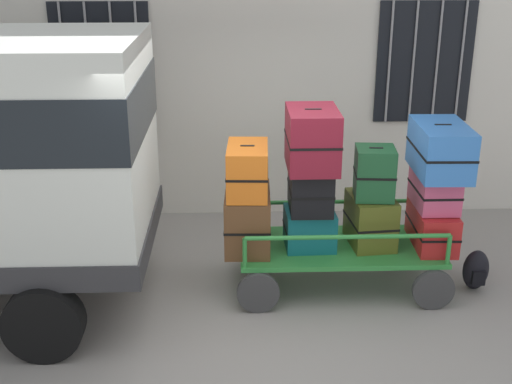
{
  "coord_description": "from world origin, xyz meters",
  "views": [
    {
      "loc": [
        -0.2,
        -5.81,
        3.45
      ],
      "look_at": [
        0.02,
        0.43,
        1.07
      ],
      "focal_mm": 46.79,
      "sensor_mm": 36.0,
      "label": 1
    }
  ],
  "objects_px": {
    "suitcase_midright_middle": "(435,189)",
    "suitcase_midleft_middle": "(310,188)",
    "suitcase_midright_top": "(441,149)",
    "suitcase_midleft_bottom": "(310,228)",
    "suitcase_left_bottom": "(248,219)",
    "suitcase_midleft_top": "(312,139)",
    "suitcase_midright_bottom": "(432,226)",
    "suitcase_center_bottom": "(370,220)",
    "suitcase_center_middle": "(375,173)",
    "suitcase_left_middle": "(248,170)",
    "backpack": "(476,270)",
    "luggage_cart": "(339,253)"
  },
  "relations": [
    {
      "from": "suitcase_midleft_top",
      "to": "backpack",
      "type": "xyz_separation_m",
      "value": [
        1.74,
        -0.14,
        -1.4
      ]
    },
    {
      "from": "luggage_cart",
      "to": "suitcase_midright_top",
      "type": "distance_m",
      "value": 1.48
    },
    {
      "from": "suitcase_midleft_middle",
      "to": "suitcase_center_middle",
      "type": "height_order",
      "value": "suitcase_center_middle"
    },
    {
      "from": "luggage_cart",
      "to": "suitcase_center_bottom",
      "type": "height_order",
      "value": "suitcase_center_bottom"
    },
    {
      "from": "suitcase_midleft_bottom",
      "to": "suitcase_midleft_top",
      "type": "relative_size",
      "value": 0.74
    },
    {
      "from": "suitcase_left_middle",
      "to": "suitcase_center_bottom",
      "type": "xyz_separation_m",
      "value": [
        1.27,
        0.07,
        -0.59
      ]
    },
    {
      "from": "suitcase_left_bottom",
      "to": "suitcase_midleft_top",
      "type": "xyz_separation_m",
      "value": [
        0.63,
        -0.03,
        0.85
      ]
    },
    {
      "from": "suitcase_left_middle",
      "to": "suitcase_midright_top",
      "type": "distance_m",
      "value": 1.91
    },
    {
      "from": "suitcase_center_bottom",
      "to": "suitcase_center_middle",
      "type": "height_order",
      "value": "suitcase_center_middle"
    },
    {
      "from": "suitcase_center_bottom",
      "to": "suitcase_midright_top",
      "type": "relative_size",
      "value": 0.74
    },
    {
      "from": "suitcase_midright_middle",
      "to": "suitcase_midleft_middle",
      "type": "bearing_deg",
      "value": -179.97
    },
    {
      "from": "suitcase_center_bottom",
      "to": "suitcase_center_middle",
      "type": "xyz_separation_m",
      "value": [
        -0.0,
        -0.04,
        0.53
      ]
    },
    {
      "from": "suitcase_midleft_middle",
      "to": "backpack",
      "type": "distance_m",
      "value": 1.95
    },
    {
      "from": "suitcase_center_middle",
      "to": "suitcase_midright_top",
      "type": "distance_m",
      "value": 0.68
    },
    {
      "from": "luggage_cart",
      "to": "suitcase_midleft_middle",
      "type": "bearing_deg",
      "value": 174.16
    },
    {
      "from": "suitcase_midright_top",
      "to": "suitcase_midleft_middle",
      "type": "bearing_deg",
      "value": 177.27
    },
    {
      "from": "suitcase_midright_top",
      "to": "suitcase_midleft_bottom",
      "type": "bearing_deg",
      "value": 178.92
    },
    {
      "from": "luggage_cart",
      "to": "suitcase_left_middle",
      "type": "xyz_separation_m",
      "value": [
        -0.95,
        -0.03,
        0.94
      ]
    },
    {
      "from": "suitcase_midleft_bottom",
      "to": "suitcase_midleft_top",
      "type": "distance_m",
      "value": 0.95
    },
    {
      "from": "suitcase_left_bottom",
      "to": "suitcase_midright_middle",
      "type": "xyz_separation_m",
      "value": [
        1.9,
        -0.0,
        0.3
      ]
    },
    {
      "from": "suitcase_center_bottom",
      "to": "suitcase_left_bottom",
      "type": "bearing_deg",
      "value": -179.89
    },
    {
      "from": "luggage_cart",
      "to": "suitcase_midleft_top",
      "type": "relative_size",
      "value": 3.02
    },
    {
      "from": "suitcase_midleft_bottom",
      "to": "suitcase_midright_middle",
      "type": "bearing_deg",
      "value": 1.69
    },
    {
      "from": "backpack",
      "to": "suitcase_midright_bottom",
      "type": "bearing_deg",
      "value": 164.87
    },
    {
      "from": "suitcase_midleft_top",
      "to": "suitcase_midleft_bottom",
      "type": "bearing_deg",
      "value": -90.0
    },
    {
      "from": "suitcase_left_bottom",
      "to": "suitcase_left_middle",
      "type": "height_order",
      "value": "suitcase_left_middle"
    },
    {
      "from": "suitcase_center_middle",
      "to": "suitcase_center_bottom",
      "type": "bearing_deg",
      "value": 90.0
    },
    {
      "from": "suitcase_midright_middle",
      "to": "backpack",
      "type": "height_order",
      "value": "suitcase_midright_middle"
    },
    {
      "from": "suitcase_left_middle",
      "to": "suitcase_midleft_bottom",
      "type": "xyz_separation_m",
      "value": [
        0.63,
        0.03,
        -0.65
      ]
    },
    {
      "from": "suitcase_midleft_bottom",
      "to": "suitcase_center_bottom",
      "type": "distance_m",
      "value": 0.64
    },
    {
      "from": "suitcase_midleft_bottom",
      "to": "suitcase_midright_top",
      "type": "xyz_separation_m",
      "value": [
        1.27,
        -0.02,
        0.84
      ]
    },
    {
      "from": "suitcase_left_bottom",
      "to": "suitcase_left_middle",
      "type": "distance_m",
      "value": 0.55
    },
    {
      "from": "suitcase_midright_middle",
      "to": "suitcase_midright_top",
      "type": "xyz_separation_m",
      "value": [
        0.0,
        -0.06,
        0.44
      ]
    },
    {
      "from": "suitcase_left_bottom",
      "to": "suitcase_midleft_middle",
      "type": "xyz_separation_m",
      "value": [
        0.63,
        -0.0,
        0.33
      ]
    },
    {
      "from": "suitcase_midleft_bottom",
      "to": "luggage_cart",
      "type": "bearing_deg",
      "value": 0.78
    },
    {
      "from": "suitcase_midleft_middle",
      "to": "suitcase_center_middle",
      "type": "bearing_deg",
      "value": -3.2
    },
    {
      "from": "suitcase_midright_top",
      "to": "suitcase_midright_bottom",
      "type": "bearing_deg",
      "value": 90.0
    },
    {
      "from": "luggage_cart",
      "to": "suitcase_left_bottom",
      "type": "relative_size",
      "value": 2.63
    },
    {
      "from": "suitcase_center_bottom",
      "to": "luggage_cart",
      "type": "bearing_deg",
      "value": -173.33
    },
    {
      "from": "suitcase_left_middle",
      "to": "backpack",
      "type": "height_order",
      "value": "suitcase_left_middle"
    },
    {
      "from": "luggage_cart",
      "to": "suitcase_midleft_top",
      "type": "xyz_separation_m",
      "value": [
        -0.32,
        0.0,
        1.24
      ]
    },
    {
      "from": "suitcase_left_bottom",
      "to": "suitcase_center_bottom",
      "type": "distance_m",
      "value": 1.27
    },
    {
      "from": "suitcase_midleft_top",
      "to": "luggage_cart",
      "type": "bearing_deg",
      "value": -0.29
    },
    {
      "from": "suitcase_midleft_top",
      "to": "suitcase_center_bottom",
      "type": "distance_m",
      "value": 1.09
    },
    {
      "from": "suitcase_left_middle",
      "to": "suitcase_midleft_bottom",
      "type": "relative_size",
      "value": 1.31
    },
    {
      "from": "suitcase_midleft_middle",
      "to": "suitcase_midright_bottom",
      "type": "relative_size",
      "value": 0.79
    },
    {
      "from": "suitcase_left_bottom",
      "to": "suitcase_midleft_top",
      "type": "distance_m",
      "value": 1.06
    },
    {
      "from": "suitcase_center_bottom",
      "to": "suitcase_midright_middle",
      "type": "relative_size",
      "value": 1.0
    },
    {
      "from": "suitcase_midleft_middle",
      "to": "suitcase_midleft_top",
      "type": "relative_size",
      "value": 0.86
    },
    {
      "from": "suitcase_midright_top",
      "to": "suitcase_midright_middle",
      "type": "bearing_deg",
      "value": 90.0
    }
  ]
}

